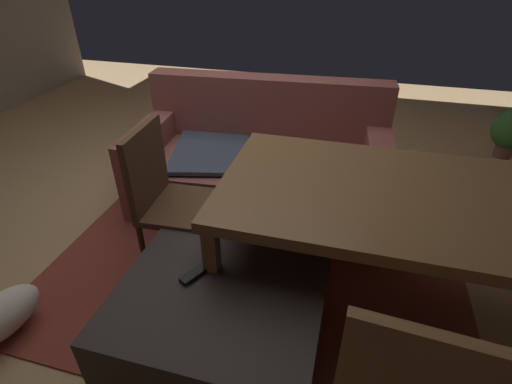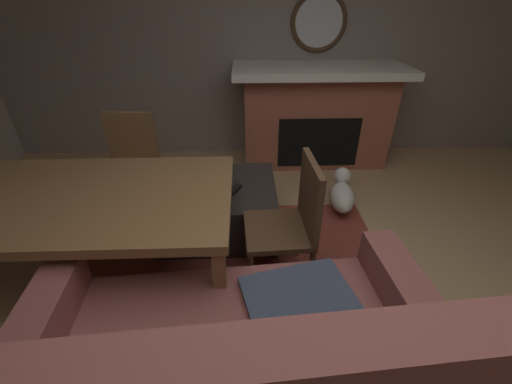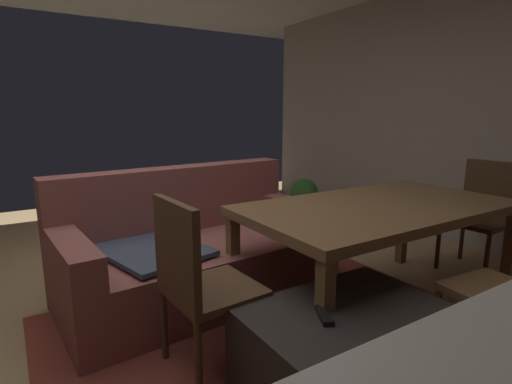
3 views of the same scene
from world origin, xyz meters
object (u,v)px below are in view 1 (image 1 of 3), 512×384
Objects in this scene: dining_table at (401,204)px; dining_chair_west at (167,193)px; couch at (261,164)px; ottoman_coffee_table at (220,325)px; potted_plant at (511,131)px; tv_remote at (195,274)px.

dining_chair_west reaches higher than dining_table.
ottoman_coffee_table is (0.17, -1.46, -0.11)m from couch.
dining_chair_west is 1.91× the size of potted_plant.
tv_remote is 0.17× the size of dining_chair_west.
dining_table is at bearing 0.23° from dining_chair_west.
tv_remote is at bearing -52.64° from dining_chair_west.
ottoman_coffee_table is 1.02× the size of dining_chair_west.
couch reaches higher than dining_table.
tv_remote is (0.03, -1.38, 0.12)m from couch.
tv_remote is 3.45m from potted_plant.
tv_remote is 0.65m from dining_chair_west.
ottoman_coffee_table is at bearing -124.83° from potted_plant.
couch is 12.32× the size of tv_remote.
potted_plant is (1.96, 2.82, 0.06)m from ottoman_coffee_table.
couch is 1.07× the size of dining_table.
ottoman_coffee_table is at bearing -2.09° from tv_remote.
ottoman_coffee_table is 1.08m from dining_table.
couch is 0.96m from dining_chair_west.
couch is 1.38m from tv_remote.
potted_plant is at bearing 62.05° from dining_table.
couch is at bearing 67.39° from dining_chair_west.
tv_remote is at bearing 150.56° from ottoman_coffee_table.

